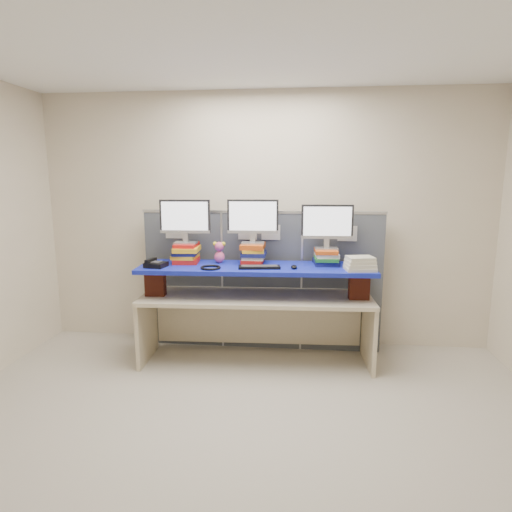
# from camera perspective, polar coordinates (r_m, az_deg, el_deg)

# --- Properties ---
(room) EXTENTS (5.00, 4.00, 2.80)m
(room) POSITION_cam_1_polar(r_m,az_deg,el_deg) (2.82, -2.60, 0.66)
(room) COLOR beige
(room) RESTS_ON ground
(cubicle_partition) EXTENTS (2.60, 0.06, 1.53)m
(cubicle_partition) POSITION_cam_1_polar(r_m,az_deg,el_deg) (4.68, 0.75, -3.23)
(cubicle_partition) COLOR #444850
(cubicle_partition) RESTS_ON ground
(desk) EXTENTS (2.34, 0.77, 0.70)m
(desk) POSITION_cam_1_polar(r_m,az_deg,el_deg) (4.36, -0.00, -7.11)
(desk) COLOR beige
(desk) RESTS_ON ground
(brick_pier_left) EXTENTS (0.20, 0.11, 0.27)m
(brick_pier_left) POSITION_cam_1_polar(r_m,az_deg,el_deg) (4.41, -13.27, -3.48)
(brick_pier_left) COLOR maroon
(brick_pier_left) RESTS_ON desk
(brick_pier_right) EXTENTS (0.20, 0.11, 0.27)m
(brick_pier_right) POSITION_cam_1_polar(r_m,az_deg,el_deg) (4.29, 13.57, -3.89)
(brick_pier_right) COLOR maroon
(brick_pier_right) RESTS_ON desk
(blue_board) EXTENTS (2.34, 0.68, 0.04)m
(blue_board) POSITION_cam_1_polar(r_m,az_deg,el_deg) (4.25, 0.00, -1.61)
(blue_board) COLOR #130B8F
(blue_board) RESTS_ON brick_pier_left
(book_stack_left) EXTENTS (0.28, 0.32, 0.20)m
(book_stack_left) POSITION_cam_1_polar(r_m,az_deg,el_deg) (4.45, -9.29, 0.39)
(book_stack_left) COLOR #B51714
(book_stack_left) RESTS_ON blue_board
(book_stack_center) EXTENTS (0.25, 0.30, 0.20)m
(book_stack_center) POSITION_cam_1_polar(r_m,az_deg,el_deg) (4.35, -0.38, 0.38)
(book_stack_center) COLOR #B51714
(book_stack_center) RESTS_ON blue_board
(book_stack_right) EXTENTS (0.27, 0.31, 0.16)m
(book_stack_right) POSITION_cam_1_polar(r_m,az_deg,el_deg) (4.36, 9.32, -0.14)
(book_stack_right) COLOR #121751
(book_stack_right) RESTS_ON blue_board
(monitor_left) EXTENTS (0.51, 0.15, 0.44)m
(monitor_left) POSITION_cam_1_polar(r_m,az_deg,el_deg) (4.40, -9.44, 4.92)
(monitor_left) COLOR #9F9FA3
(monitor_left) RESTS_ON book_stack_left
(monitor_center) EXTENTS (0.51, 0.15, 0.44)m
(monitor_center) POSITION_cam_1_polar(r_m,az_deg,el_deg) (4.29, -0.42, 4.98)
(monitor_center) COLOR #9F9FA3
(monitor_center) RESTS_ON book_stack_center
(monitor_right) EXTENTS (0.51, 0.15, 0.44)m
(monitor_right) POSITION_cam_1_polar(r_m,az_deg,el_deg) (4.31, 9.46, 4.22)
(monitor_right) COLOR #9F9FA3
(monitor_right) RESTS_ON book_stack_right
(keyboard) EXTENTS (0.42, 0.18, 0.03)m
(keyboard) POSITION_cam_1_polar(r_m,az_deg,el_deg) (4.13, 0.45, -1.48)
(keyboard) COLOR black
(keyboard) RESTS_ON blue_board
(mouse) EXTENTS (0.08, 0.12, 0.03)m
(mouse) POSITION_cam_1_polar(r_m,az_deg,el_deg) (4.13, 5.09, -1.45)
(mouse) COLOR black
(mouse) RESTS_ON blue_board
(desk_phone) EXTENTS (0.22, 0.20, 0.08)m
(desk_phone) POSITION_cam_1_polar(r_m,az_deg,el_deg) (4.30, -13.27, -1.05)
(desk_phone) COLOR black
(desk_phone) RESTS_ON blue_board
(headset) EXTENTS (0.26, 0.26, 0.02)m
(headset) POSITION_cam_1_polar(r_m,az_deg,el_deg) (4.14, -6.08, -1.54)
(headset) COLOR black
(headset) RESTS_ON blue_board
(plush_toy) EXTENTS (0.13, 0.10, 0.22)m
(plush_toy) POSITION_cam_1_polar(r_m,az_deg,el_deg) (4.39, -4.91, 0.52)
(plush_toy) COLOR #D35080
(plush_toy) RESTS_ON blue_board
(binder_stack) EXTENTS (0.31, 0.26, 0.13)m
(binder_stack) POSITION_cam_1_polar(r_m,az_deg,el_deg) (4.15, 13.72, -1.03)
(binder_stack) COLOR beige
(binder_stack) RESTS_ON blue_board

